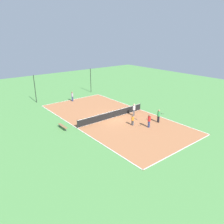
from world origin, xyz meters
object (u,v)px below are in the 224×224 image
object	(u,v)px
tennis_ball_near_net	(125,126)
fence_post_back_right	(91,80)
tennis_ball_far_baseline	(107,124)
player_far_green	(159,115)
tennis_net	(112,114)
player_near_white	(134,109)
bench	(63,126)
player_coach_red	(149,120)
tennis_ball_left_sideline	(84,118)
fence_post_back_left	(35,89)
player_center_orange	(133,120)
player_baseline_gray	(72,96)

from	to	relation	value
tennis_ball_near_net	fence_post_back_right	bearing A→B (deg)	70.17
tennis_ball_far_baseline	player_far_green	bearing A→B (deg)	-32.27
tennis_net	player_near_white	xyz separation A→B (m)	(3.04, -1.32, 0.52)
tennis_ball_near_net	fence_post_back_right	size ratio (longest dim) A/B	0.01
player_near_white	bench	bearing A→B (deg)	124.62
player_coach_red	tennis_ball_left_sideline	size ratio (longest dim) A/B	25.85
player_coach_red	tennis_ball_left_sideline	distance (m)	9.30
fence_post_back_left	tennis_ball_far_baseline	bearing A→B (deg)	-76.85
tennis_ball_left_sideline	tennis_ball_near_net	size ratio (longest dim) A/B	1.00
player_center_orange	player_far_green	world-z (taller)	player_far_green
player_center_orange	tennis_ball_near_net	distance (m)	1.33
tennis_net	tennis_ball_left_sideline	world-z (taller)	tennis_net
player_near_white	player_center_orange	size ratio (longest dim) A/B	1.33
tennis_net	player_far_green	xyz separation A→B (m)	(3.84, -5.25, 0.53)
player_coach_red	bench	bearing A→B (deg)	-53.98
bench	fence_post_back_right	size ratio (longest dim) A/B	0.41
player_baseline_gray	fence_post_back_right	size ratio (longest dim) A/B	0.36
tennis_ball_far_baseline	tennis_net	bearing A→B (deg)	36.51
player_baseline_gray	fence_post_back_right	distance (m)	7.10
bench	tennis_ball_near_net	distance (m)	7.92
player_center_orange	fence_post_back_right	xyz separation A→B (m)	(5.27, 17.85, 1.61)
player_near_white	fence_post_back_right	distance (m)	15.65
player_center_orange	tennis_ball_near_net	bearing A→B (deg)	-119.44
player_coach_red	fence_post_back_right	distance (m)	20.10
bench	player_coach_red	xyz separation A→B (m)	(8.85, -6.47, 0.64)
player_baseline_gray	tennis_ball_far_baseline	distance (m)	12.41
player_coach_red	tennis_ball_far_baseline	world-z (taller)	player_coach_red
player_near_white	player_far_green	xyz separation A→B (m)	(0.80, -3.93, 0.00)
player_coach_red	player_baseline_gray	distance (m)	16.44
player_center_orange	player_far_green	xyz separation A→B (m)	(3.40, -1.45, 0.29)
bench	tennis_ball_near_net	size ratio (longest dim) A/B	28.97
bench	tennis_ball_far_baseline	distance (m)	5.74
fence_post_back_left	tennis_ball_left_sideline	bearing A→B (deg)	-78.82
player_near_white	player_far_green	bearing A→B (deg)	-121.86
tennis_ball_far_baseline	fence_post_back_left	size ratio (longest dim) A/B	0.01
bench	player_center_orange	distance (m)	9.02
tennis_ball_far_baseline	fence_post_back_left	xyz separation A→B (m)	(-3.64, 15.57, 2.35)
player_baseline_gray	tennis_ball_left_sideline	world-z (taller)	player_baseline_gray
player_center_orange	tennis_net	bearing A→B (deg)	-177.31
player_near_white	fence_post_back_left	world-z (taller)	fence_post_back_left
tennis_ball_far_baseline	fence_post_back_right	world-z (taller)	fence_post_back_right
fence_post_back_right	bench	bearing A→B (deg)	-134.56
player_far_green	player_baseline_gray	bearing A→B (deg)	-173.15
tennis_net	tennis_ball_left_sideline	bearing A→B (deg)	146.51
tennis_ball_left_sideline	fence_post_back_right	xyz separation A→B (m)	(9.07, 11.82, 2.35)
fence_post_back_left	tennis_ball_near_net	bearing A→B (deg)	-73.52
tennis_net	tennis_ball_near_net	size ratio (longest dim) A/B	167.86
player_near_white	player_center_orange	distance (m)	3.61
tennis_ball_left_sideline	bench	bearing A→B (deg)	-160.94
fence_post_back_left	player_coach_red	bearing A→B (deg)	-69.61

